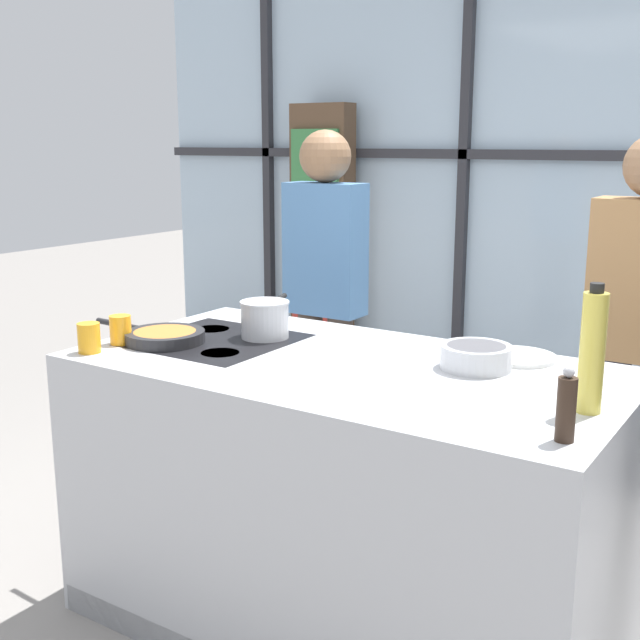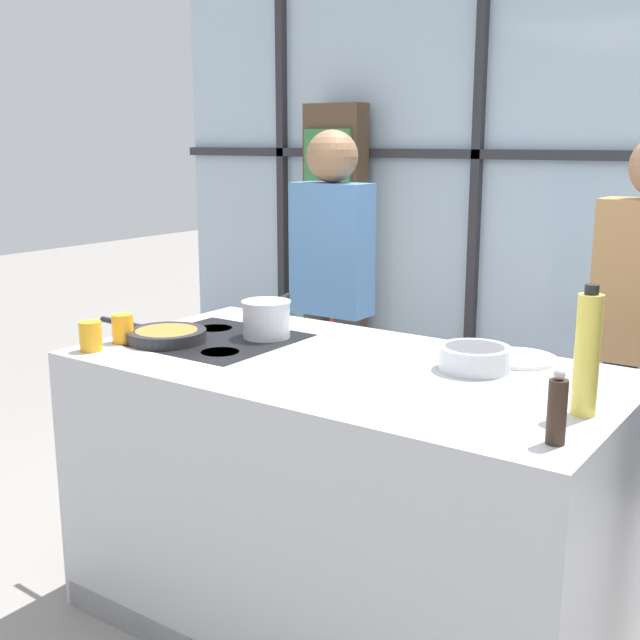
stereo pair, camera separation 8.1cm
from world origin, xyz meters
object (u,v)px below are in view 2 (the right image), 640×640
Objects in this scene: spectator_far_left at (332,283)px; juice_glass_far at (123,328)px; mixing_bowl at (474,357)px; white_plate at (518,358)px; frying_pan at (165,335)px; juice_glass_near at (91,336)px; oil_bottle at (587,354)px; pepper_grinder at (557,410)px; saucepan at (267,318)px.

spectator_far_left is 16.67× the size of juice_glass_far.
mixing_bowl is at bearing 143.16° from spectator_far_left.
spectator_far_left reaches higher than white_plate.
frying_pan is at bearing 42.11° from juice_glass_far.
frying_pan is 1.08m from mixing_bowl.
white_plate is 2.45× the size of juice_glass_far.
frying_pan is 0.26m from juice_glass_near.
spectator_far_left is 4.90× the size of oil_bottle.
white_plate is 1.35m from juice_glass_far.
spectator_far_left is 7.52× the size of mixing_bowl.
oil_bottle is at bearing 10.97° from juice_glass_near.
juice_glass_far is (-1.15, -0.38, 0.01)m from mixing_bowl.
spectator_far_left is 1.34m from mixing_bowl.
juice_glass_near and juice_glass_far have the same top height.
white_plate is 1.41m from juice_glass_near.
oil_bottle is 1.59m from juice_glass_near.
white_plate is 0.73m from pepper_grinder.
pepper_grinder is 1.57m from juice_glass_near.
spectator_far_left is at bearing 143.16° from mixing_bowl.
saucepan reaches higher than frying_pan.
juice_glass_far reaches higher than white_plate.
juice_glass_near is at bearing -114.42° from frying_pan.
juice_glass_near is at bearing -169.03° from oil_bottle.
oil_bottle is at bearing -8.93° from saucepan.
frying_pan is 1.47× the size of oil_bottle.
frying_pan is at bearing 173.08° from pepper_grinder.
oil_bottle is at bearing -28.77° from mixing_bowl.
spectator_far_left is 1.09m from frying_pan.
pepper_grinder is (0.01, -0.24, -0.08)m from oil_bottle.
frying_pan is 2.73× the size of pepper_grinder.
frying_pan is 4.99× the size of juice_glass_near.
white_plate is at bearing 68.39° from mixing_bowl.
oil_bottle is (0.33, -0.40, 0.16)m from white_plate.
juice_glass_far is at bearing 90.00° from juice_glass_near.
oil_bottle reaches higher than frying_pan.
saucepan is 1.43× the size of mixing_bowl.
oil_bottle is at bearing 145.21° from spectator_far_left.
pepper_grinder is (0.34, -0.64, 0.08)m from white_plate.
pepper_grinder is at bearing 139.57° from spectator_far_left.
saucepan is 0.79m from mixing_bowl.
saucepan is (0.26, 0.25, 0.05)m from frying_pan.
white_plate is at bearing 22.64° from frying_pan.
mixing_bowl is at bearing 131.76° from pepper_grinder.
mixing_bowl is 2.22× the size of juice_glass_far.
white_plate is 0.54m from oil_bottle.
saucepan is 0.93× the size of oil_bottle.
frying_pan is at bearing 91.56° from spectator_far_left.
mixing_bowl is (0.79, 0.03, -0.03)m from saucepan.
oil_bottle is at bearing 5.93° from juice_glass_far.
juice_glass_far is (-1.57, 0.08, -0.03)m from pepper_grinder.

